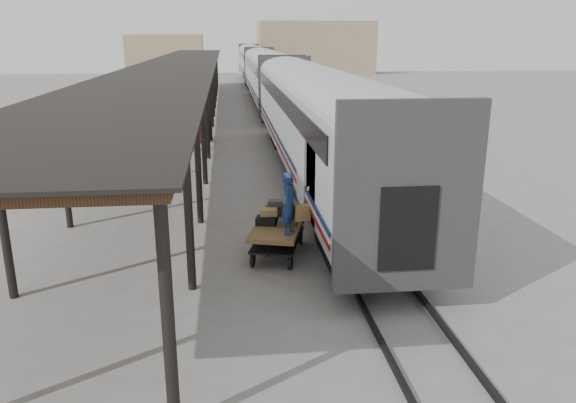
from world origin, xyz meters
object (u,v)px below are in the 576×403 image
(baggage_cart, at_px, (278,233))
(luggage_tug, at_px, (195,132))
(porter, at_px, (290,203))
(pedestrian, at_px, (182,135))

(baggage_cart, distance_m, luggage_tug, 18.03)
(baggage_cart, distance_m, porter, 1.24)
(luggage_tug, distance_m, pedestrian, 3.08)
(baggage_cart, xyz_separation_m, porter, (0.25, -0.65, 1.03))
(luggage_tug, xyz_separation_m, pedestrian, (-0.55, -3.00, 0.37))
(luggage_tug, relative_size, pedestrian, 0.80)
(baggage_cart, bearing_deg, pedestrian, 119.34)
(porter, distance_m, pedestrian, 15.92)
(porter, bearing_deg, luggage_tug, 35.27)
(luggage_tug, relative_size, porter, 0.90)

